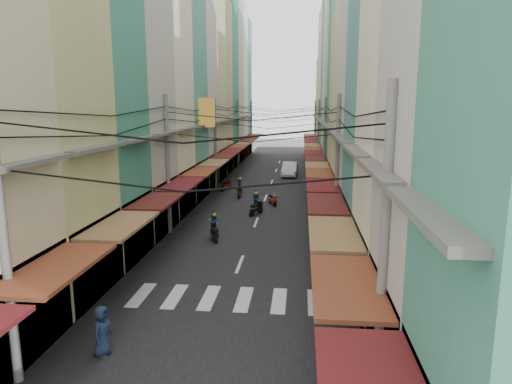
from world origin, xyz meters
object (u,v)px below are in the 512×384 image
Objects in this scene: white_car at (290,176)px; market_umbrella at (382,253)px; traffic_sign at (370,258)px; bicycle at (355,251)px.

white_car is 32.31m from market_umbrella.
traffic_sign is (-0.49, -0.29, -0.14)m from market_umbrella.
white_car is at bearing 97.66° from market_umbrella.
market_umbrella reaches higher than white_car.
bicycle is 0.56× the size of traffic_sign.
traffic_sign is at bearing -149.32° from market_umbrella.
market_umbrella is at bearing 30.68° from traffic_sign.
market_umbrella is 0.88× the size of traffic_sign.
white_car reaches higher than bicycle.
bicycle is 6.93m from market_umbrella.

